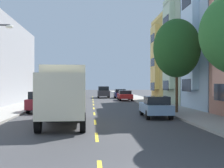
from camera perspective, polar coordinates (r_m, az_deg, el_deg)
name	(u,v)px	position (r m, az deg, el deg)	size (l,w,h in m)	color
ground_plane	(93,103)	(35.81, -3.72, -3.74)	(160.00, 160.00, 0.00)	#38383A
sidewalk_left	(31,104)	(34.50, -15.60, -3.77)	(3.20, 120.00, 0.14)	#99968E
sidewalk_right	(153,103)	(34.60, 8.17, -3.76)	(3.20, 120.00, 0.14)	#99968E
lane_centerline_dashes	(94,106)	(30.33, -3.65, -4.41)	(0.14, 47.20, 0.01)	yellow
townhouse_fourth_sage	(215,51)	(35.17, 19.62, 6.08)	(11.08, 6.82, 12.53)	#99AD8E
townhouse_fifth_mustard	(199,61)	(41.89, 16.70, 4.39)	(12.61, 6.82, 11.49)	tan
street_tree_second	(177,48)	(23.20, 12.64, 6.89)	(3.64, 3.64, 7.27)	#47331E
delivery_box_truck	(64,92)	(17.05, -9.39, -1.48)	(2.62, 7.38, 3.35)	beige
parked_wagon_orange	(63,94)	(42.72, -9.66, -2.05)	(1.87, 4.72, 1.50)	orange
parked_hatchback_sky	(156,107)	(20.39, 8.60, -4.45)	(1.85, 4.04, 1.50)	#7A9EC6
parked_wagon_navy	(120,93)	(47.76, 1.57, -1.84)	(1.93, 4.74, 1.50)	navy
parked_sedan_red	(125,95)	(40.97, 2.54, -2.22)	(1.82, 4.51, 1.43)	#AD1E1E
parked_pickup_burgundy	(43,102)	(25.18, -13.43, -3.44)	(2.05, 5.32, 1.73)	maroon
moving_charcoal_sedan	(103,92)	(48.90, -1.71, -1.58)	(1.95, 4.80, 1.93)	#333338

